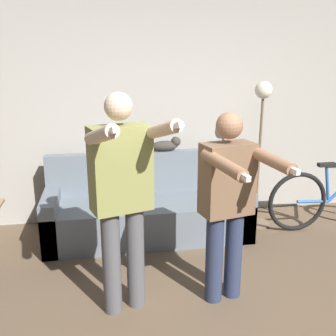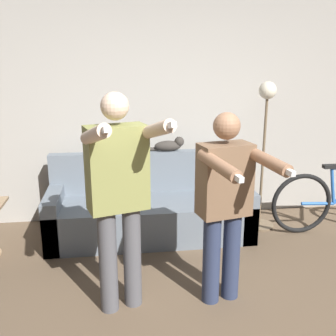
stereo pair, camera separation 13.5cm
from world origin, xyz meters
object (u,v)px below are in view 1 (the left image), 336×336
person_left (122,191)px  floor_lamp (261,131)px  couch (148,211)px  person_right (228,198)px  cat (166,145)px

person_left → floor_lamp: (1.63, 1.37, 0.15)m
couch → floor_lamp: bearing=2.0°
person_right → cat: person_right is taller
person_left → floor_lamp: person_left is taller
person_left → person_right: person_left is taller
couch → floor_lamp: 1.55m
person_left → person_right: (0.81, -0.00, -0.11)m
person_left → cat: (0.60, 1.61, -0.03)m
couch → floor_lamp: floor_lamp is taller
person_left → cat: size_ratio=3.90×
person_right → floor_lamp: floor_lamp is taller
cat → person_right: bearing=-82.9°
person_left → person_right: bearing=-16.4°
person_left → cat: 1.72m
couch → floor_lamp: (1.29, 0.05, 0.85)m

